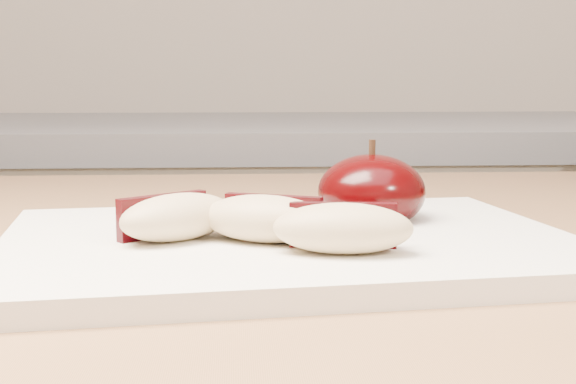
{
  "coord_description": "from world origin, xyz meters",
  "views": [
    {
      "loc": [
        -0.06,
        -0.06,
        1.0
      ],
      "look_at": [
        -0.03,
        0.4,
        0.94
      ],
      "focal_mm": 50.0,
      "sensor_mm": 36.0,
      "label": 1
    }
  ],
  "objects": [
    {
      "name": "apple_wedge_b",
      "position": [
        -0.04,
        0.38,
        0.93
      ],
      "size": [
        0.08,
        0.06,
        0.03
      ],
      "rotation": [
        0.0,
        0.0,
        -0.39
      ],
      "color": "tan",
      "rests_on": "cutting_board"
    },
    {
      "name": "cutting_board",
      "position": [
        -0.03,
        0.4,
        0.91
      ],
      "size": [
        0.36,
        0.28,
        0.01
      ],
      "primitive_type": "cube",
      "rotation": [
        0.0,
        0.0,
        0.12
      ],
      "color": "silver",
      "rests_on": "island_counter"
    },
    {
      "name": "apple_wedge_c",
      "position": [
        -0.0,
        0.35,
        0.93
      ],
      "size": [
        0.08,
        0.05,
        0.03
      ],
      "rotation": [
        0.0,
        0.0,
        -0.14
      ],
      "color": "tan",
      "rests_on": "cutting_board"
    },
    {
      "name": "apple_half",
      "position": [
        0.03,
        0.45,
        0.93
      ],
      "size": [
        0.09,
        0.09,
        0.06
      ],
      "rotation": [
        0.0,
        0.0,
        0.25
      ],
      "color": "black",
      "rests_on": "cutting_board"
    },
    {
      "name": "apple_wedge_a",
      "position": [
        -0.09,
        0.39,
        0.93
      ],
      "size": [
        0.08,
        0.07,
        0.03
      ],
      "rotation": [
        0.0,
        0.0,
        0.68
      ],
      "color": "tan",
      "rests_on": "cutting_board"
    }
  ]
}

